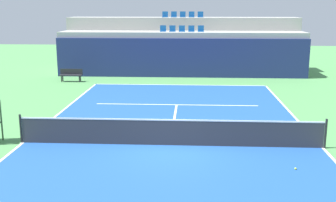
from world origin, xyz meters
The scene contains 15 objects.
ground_plane centered at (0.00, 0.00, 0.00)m, with size 80.00×80.00×0.00m, color #4C8C4C.
court_surface centered at (0.00, 0.00, 0.01)m, with size 11.00×24.00×0.01m, color #1E4C99.
baseline_far centered at (0.00, 11.95, 0.01)m, with size 11.00×0.10×0.00m, color white.
sideline_left centered at (-5.45, 0.00, 0.01)m, with size 0.10×24.00×0.00m, color white.
sideline_right centered at (5.45, 0.00, 0.01)m, with size 0.10×24.00×0.00m, color white.
service_line_far centered at (0.00, 6.40, 0.01)m, with size 8.26×0.10×0.00m, color white.
centre_service_line centered at (0.00, 3.20, 0.01)m, with size 0.10×6.40×0.00m, color white.
back_wall centered at (0.00, 15.03, 1.37)m, with size 17.73×0.30×2.74m, color navy.
stands_tier_lower centered at (0.00, 16.38, 1.56)m, with size 17.73×2.40×3.13m, color #9E9E99.
stands_tier_upper centered at (0.00, 18.78, 2.05)m, with size 17.73×2.40×4.09m, color #9E9E99.
seating_row_lower centered at (0.00, 16.48, 3.25)m, with size 3.20×0.44×0.44m.
seating_row_upper centered at (0.00, 18.88, 4.22)m, with size 3.20×0.44×0.44m.
tennis_net centered at (0.00, 0.00, 0.51)m, with size 11.08×0.08×1.07m.
player_bench centered at (-7.29, 12.83, 0.51)m, with size 1.50×0.40×0.85m.
tennis_ball_0 centered at (3.99, -2.12, 0.04)m, with size 0.07×0.07×0.07m, color #CCE033.
Camera 1 is at (0.75, -14.49, 4.94)m, focal length 44.94 mm.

